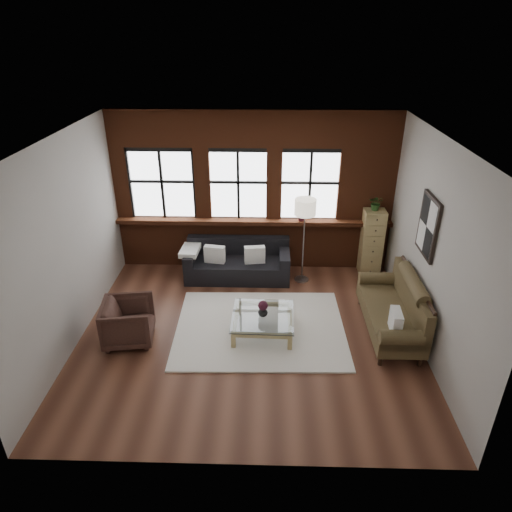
{
  "coord_description": "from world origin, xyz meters",
  "views": [
    {
      "loc": [
        0.29,
        -6.11,
        4.6
      ],
      "look_at": [
        0.1,
        0.6,
        1.15
      ],
      "focal_mm": 32.0,
      "sensor_mm": 36.0,
      "label": 1
    }
  ],
  "objects_px": {
    "dark_sofa": "(238,261)",
    "armchair": "(128,322)",
    "drawer_chest": "(371,242)",
    "floor_lamp": "(304,238)",
    "vase": "(263,312)",
    "vintage_settee": "(391,306)",
    "coffee_table": "(263,324)"
  },
  "relations": [
    {
      "from": "vintage_settee",
      "to": "armchair",
      "type": "relative_size",
      "value": 2.47
    },
    {
      "from": "armchair",
      "to": "drawer_chest",
      "type": "relative_size",
      "value": 0.58
    },
    {
      "from": "coffee_table",
      "to": "dark_sofa",
      "type": "bearing_deg",
      "value": 106.14
    },
    {
      "from": "dark_sofa",
      "to": "armchair",
      "type": "distance_m",
      "value": 2.65
    },
    {
      "from": "vintage_settee",
      "to": "vase",
      "type": "xyz_separation_m",
      "value": [
        -2.07,
        -0.08,
        -0.1
      ]
    },
    {
      "from": "drawer_chest",
      "to": "armchair",
      "type": "bearing_deg",
      "value": -150.43
    },
    {
      "from": "armchair",
      "to": "floor_lamp",
      "type": "distance_m",
      "value": 3.57
    },
    {
      "from": "vase",
      "to": "floor_lamp",
      "type": "distance_m",
      "value": 1.98
    },
    {
      "from": "armchair",
      "to": "coffee_table",
      "type": "height_order",
      "value": "armchair"
    },
    {
      "from": "vintage_settee",
      "to": "vase",
      "type": "height_order",
      "value": "vintage_settee"
    },
    {
      "from": "armchair",
      "to": "drawer_chest",
      "type": "distance_m",
      "value": 4.94
    },
    {
      "from": "floor_lamp",
      "to": "armchair",
      "type": "bearing_deg",
      "value": -145.02
    },
    {
      "from": "vintage_settee",
      "to": "coffee_table",
      "type": "bearing_deg",
      "value": -177.83
    },
    {
      "from": "vintage_settee",
      "to": "drawer_chest",
      "type": "xyz_separation_m",
      "value": [
        0.07,
        2.08,
        0.16
      ]
    },
    {
      "from": "dark_sofa",
      "to": "vase",
      "type": "distance_m",
      "value": 1.91
    },
    {
      "from": "coffee_table",
      "to": "drawer_chest",
      "type": "bearing_deg",
      "value": 45.21
    },
    {
      "from": "drawer_chest",
      "to": "vase",
      "type": "bearing_deg",
      "value": -134.79
    },
    {
      "from": "armchair",
      "to": "coffee_table",
      "type": "xyz_separation_m",
      "value": [
        2.14,
        0.27,
        -0.2
      ]
    },
    {
      "from": "dark_sofa",
      "to": "armchair",
      "type": "relative_size",
      "value": 2.64
    },
    {
      "from": "vase",
      "to": "floor_lamp",
      "type": "relative_size",
      "value": 0.09
    },
    {
      "from": "coffee_table",
      "to": "floor_lamp",
      "type": "distance_m",
      "value": 2.06
    },
    {
      "from": "armchair",
      "to": "vase",
      "type": "distance_m",
      "value": 2.15
    },
    {
      "from": "coffee_table",
      "to": "vase",
      "type": "xyz_separation_m",
      "value": [
        -0.0,
        0.0,
        0.25
      ]
    },
    {
      "from": "coffee_table",
      "to": "vintage_settee",
      "type": "bearing_deg",
      "value": 2.17
    },
    {
      "from": "armchair",
      "to": "coffee_table",
      "type": "bearing_deg",
      "value": -90.94
    },
    {
      "from": "dark_sofa",
      "to": "floor_lamp",
      "type": "bearing_deg",
      "value": -3.71
    },
    {
      "from": "armchair",
      "to": "drawer_chest",
      "type": "height_order",
      "value": "drawer_chest"
    },
    {
      "from": "vase",
      "to": "armchair",
      "type": "bearing_deg",
      "value": -172.86
    },
    {
      "from": "dark_sofa",
      "to": "armchair",
      "type": "xyz_separation_m",
      "value": [
        -1.61,
        -2.1,
        -0.02
      ]
    },
    {
      "from": "drawer_chest",
      "to": "floor_lamp",
      "type": "relative_size",
      "value": 0.73
    },
    {
      "from": "dark_sofa",
      "to": "vintage_settee",
      "type": "relative_size",
      "value": 1.07
    },
    {
      "from": "floor_lamp",
      "to": "coffee_table",
      "type": "bearing_deg",
      "value": -113.21
    }
  ]
}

